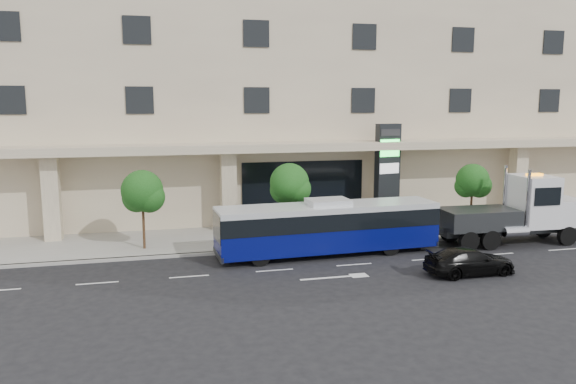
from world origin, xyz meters
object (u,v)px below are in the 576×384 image
object	(u,v)px
tow_truck	(519,212)
city_bus	(328,227)
signage_pylon	(387,174)
black_sedan	(470,261)

from	to	relation	value
tow_truck	city_bus	bearing A→B (deg)	-179.27
city_bus	tow_truck	size ratio (longest dim) A/B	1.23
signage_pylon	black_sedan	bearing A→B (deg)	-102.72
tow_truck	signage_pylon	distance (m)	8.12
tow_truck	black_sedan	size ratio (longest dim) A/B	2.22
city_bus	black_sedan	world-z (taller)	city_bus
city_bus	signage_pylon	bearing A→B (deg)	41.81
city_bus	tow_truck	xyz separation A→B (m)	(11.16, -0.23, 0.28)
city_bus	tow_truck	bearing A→B (deg)	-3.61
black_sedan	signage_pylon	bearing A→B (deg)	-3.19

